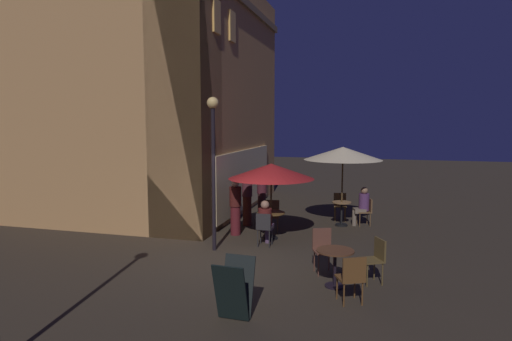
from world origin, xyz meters
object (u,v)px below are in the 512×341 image
at_px(cafe_chair_3, 264,226).
at_px(patron_standing_3, 235,207).
at_px(cafe_table_2, 335,260).
at_px(cafe_chair_2, 272,213).
at_px(cafe_chair_0, 340,203).
at_px(cafe_chair_6, 323,246).
at_px(patron_seated_1, 265,220).
at_px(menu_sandwich_board, 234,289).
at_px(cafe_chair_1, 367,209).
at_px(patron_standing_4, 262,196).
at_px(cafe_table_1, 271,219).
at_px(patron_standing_2, 247,199).
at_px(patio_umbrella_0, 343,154).
at_px(patron_seated_0, 362,204).
at_px(cafe_table_0, 342,210).
at_px(street_lamp_near_corner, 213,149).
at_px(cafe_chair_4, 352,275).
at_px(patio_umbrella_1, 271,171).
at_px(cafe_chair_5, 375,256).

distance_m(cafe_chair_3, patron_standing_3, 1.50).
bearing_deg(cafe_table_2, cafe_chair_2, 29.45).
relative_size(cafe_table_2, cafe_chair_2, 0.80).
xyz_separation_m(cafe_chair_0, cafe_chair_6, (-5.29, -0.04, 0.02)).
height_order(cafe_chair_3, patron_seated_1, patron_seated_1).
distance_m(menu_sandwich_board, cafe_chair_1, 7.66).
bearing_deg(patron_seated_1, cafe_chair_1, -40.85).
height_order(cafe_chair_3, patron_standing_4, patron_standing_4).
bearing_deg(cafe_chair_2, cafe_chair_6, 20.16).
xyz_separation_m(menu_sandwich_board, patron_standing_4, (7.07, 1.36, 0.35)).
bearing_deg(cafe_table_1, patron_seated_1, -179.61).
distance_m(patron_seated_1, patron_standing_2, 2.31).
bearing_deg(patron_standing_3, cafe_chair_3, -78.08).
xyz_separation_m(cafe_chair_0, cafe_chair_2, (-2.14, 1.85, 0.02)).
relative_size(patio_umbrella_0, cafe_chair_1, 2.88).
bearing_deg(patron_seated_0, cafe_table_0, -0.00).
distance_m(cafe_chair_6, patron_standing_4, 5.06).
xyz_separation_m(cafe_table_1, cafe_chair_6, (-2.35, -1.74, 0.01)).
xyz_separation_m(cafe_chair_0, cafe_chair_3, (-3.75, 1.69, 0.00)).
bearing_deg(patio_umbrella_0, cafe_chair_6, 179.01).
height_order(street_lamp_near_corner, cafe_chair_4, street_lamp_near_corner).
distance_m(street_lamp_near_corner, patron_seated_0, 5.54).
bearing_deg(street_lamp_near_corner, patron_standing_3, -1.93).
height_order(cafe_table_1, patio_umbrella_1, patio_umbrella_1).
xyz_separation_m(cafe_table_0, patio_umbrella_1, (-2.10, 1.81, 1.42)).
bearing_deg(patron_standing_2, cafe_chair_6, -10.69).
bearing_deg(cafe_table_1, patron_seated_0, -46.73).
height_order(street_lamp_near_corner, cafe_table_2, street_lamp_near_corner).
relative_size(menu_sandwich_board, cafe_table_0, 1.30).
bearing_deg(cafe_table_2, patron_standing_4, 29.06).
height_order(patio_umbrella_0, cafe_chair_1, patio_umbrella_0).
bearing_deg(menu_sandwich_board, cafe_chair_5, -41.84).
relative_size(menu_sandwich_board, cafe_chair_2, 1.06).
distance_m(cafe_chair_0, patron_standing_4, 2.67).
bearing_deg(patio_umbrella_1, cafe_chair_3, -179.61).
bearing_deg(patio_umbrella_1, patron_standing_2, 39.38).
bearing_deg(cafe_chair_2, cafe_chair_4, 17.98).
bearing_deg(cafe_chair_3, cafe_table_2, -138.89).
xyz_separation_m(patron_seated_1, patron_standing_4, (2.69, 0.80, 0.16)).
bearing_deg(cafe_chair_2, patron_standing_2, -130.87).
bearing_deg(cafe_chair_2, patio_umbrella_1, -0.00).
bearing_deg(cafe_chair_0, cafe_chair_3, -32.23).
distance_m(menu_sandwich_board, cafe_chair_0, 8.07).
height_order(menu_sandwich_board, patron_seated_1, patron_seated_1).
xyz_separation_m(menu_sandwich_board, cafe_chair_5, (2.33, -2.28, 0.05)).
bearing_deg(cafe_chair_1, patio_umbrella_1, 24.45).
relative_size(cafe_table_1, cafe_chair_2, 0.83).
xyz_separation_m(patron_seated_0, patron_standing_4, (-0.28, 3.24, 0.16)).
xyz_separation_m(patio_umbrella_0, cafe_chair_2, (-1.30, 1.96, -1.73)).
xyz_separation_m(cafe_chair_1, cafe_chair_2, (-1.55, 2.73, 0.05)).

